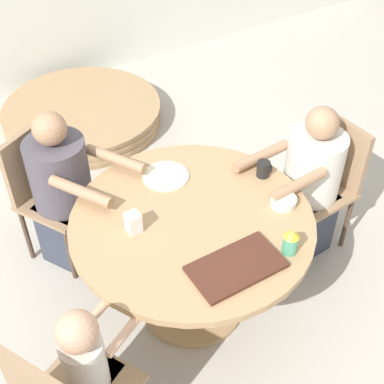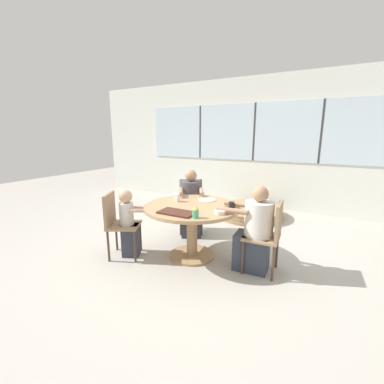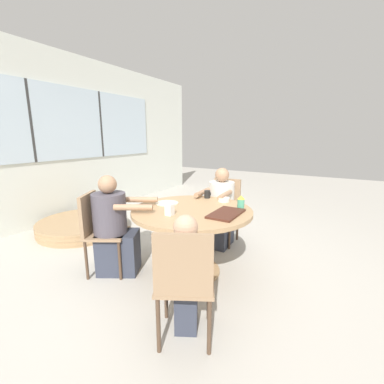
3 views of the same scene
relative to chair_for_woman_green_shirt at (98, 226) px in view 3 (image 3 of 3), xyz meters
name	(u,v)px [view 3 (image 3 of 3)]	position (x,y,z in m)	size (l,w,h in m)	color
ground_plane	(192,271)	(0.49, -0.86, -0.52)	(16.00, 16.00, 0.00)	#B2ADA3
wall_back_with_windows	(31,137)	(0.49, 1.98, 0.91)	(8.40, 0.08, 2.80)	silver
dining_table	(192,224)	(0.49, -0.86, 0.03)	(1.24, 1.24, 0.71)	tan
chair_for_woman_green_shirt	(98,226)	(0.00, 0.00, 0.00)	(0.55, 0.55, 0.86)	#937556
chair_for_man_blue_shirt	(225,204)	(1.48, -0.80, 0.00)	(0.42, 0.42, 0.86)	#937556
chair_for_toddler	(184,278)	(-0.39, -1.32, 0.00)	(0.54, 0.54, 0.86)	#937556
person_woman_green_shirt	(115,231)	(0.09, -0.15, -0.05)	(0.60, 0.70, 1.06)	#333847
person_man_blue_shirt	(220,212)	(1.31, -0.81, -0.06)	(0.64, 0.38, 1.04)	#333847
person_toddler	(186,275)	(-0.25, -1.25, -0.07)	(0.38, 0.32, 0.91)	#333847
food_tray_dark	(226,214)	(0.49, -1.24, 0.20)	(0.43, 0.24, 0.02)	#472319
coffee_mug	(207,194)	(1.00, -0.78, 0.24)	(0.08, 0.07, 0.09)	black
sippy_cup	(241,202)	(0.76, -1.29, 0.26)	(0.08, 0.08, 0.14)	#4CA57F
milk_carton_small	(170,210)	(0.21, -0.78, 0.25)	(0.07, 0.07, 0.11)	silver
bowl_white_shallow	(224,200)	(0.94, -1.02, 0.21)	(0.13, 0.13, 0.04)	silver
plate_tortillas	(167,203)	(0.54, -0.51, 0.20)	(0.25, 0.25, 0.01)	beige
folded_table_stack	(83,225)	(0.68, 1.21, -0.43)	(1.31, 1.31, 0.18)	tan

